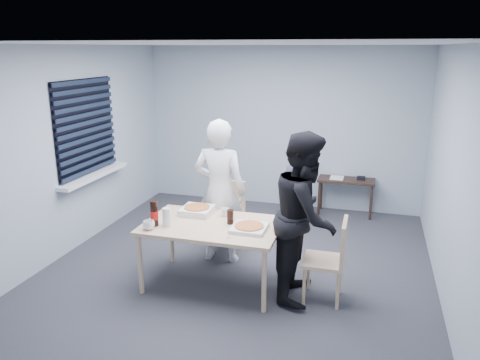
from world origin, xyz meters
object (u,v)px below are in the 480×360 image
(backpack, at_px, (296,180))
(soda_bottle, at_px, (154,214))
(mug_a, at_px, (149,225))
(person_white, at_px, (220,192))
(dining_table, at_px, (212,229))
(person_black, at_px, (305,216))
(stool, at_px, (295,198))
(chair_far, at_px, (228,210))
(chair_right, at_px, (332,255))
(side_table, at_px, (346,184))
(mug_b, at_px, (225,212))

(backpack, bearing_deg, soda_bottle, -112.44)
(backpack, height_order, mug_a, backpack)
(person_white, height_order, soda_bottle, person_white)
(dining_table, height_order, person_white, person_white)
(person_black, bearing_deg, person_white, 63.20)
(person_black, height_order, backpack, person_black)
(dining_table, xyz_separation_m, stool, (0.54, 2.22, -0.30))
(chair_far, distance_m, chair_right, 1.76)
(chair_far, xyz_separation_m, side_table, (1.41, 1.72, -0.01))
(side_table, bearing_deg, stool, -143.42)
(chair_right, relative_size, person_black, 0.50)
(chair_right, distance_m, person_black, 0.48)
(stool, bearing_deg, mug_a, -113.89)
(mug_b, bearing_deg, backpack, 75.87)
(backpack, bearing_deg, side_table, 39.59)
(backpack, bearing_deg, person_black, -75.62)
(person_black, xyz_separation_m, side_table, (0.26, 2.68, -0.39))
(backpack, height_order, mug_b, backpack)
(person_white, bearing_deg, side_table, -123.21)
(person_white, bearing_deg, stool, -112.91)
(dining_table, bearing_deg, mug_b, 78.43)
(stool, bearing_deg, chair_far, -120.17)
(chair_far, height_order, side_table, chair_far)
(chair_right, bearing_deg, stool, 108.92)
(side_table, bearing_deg, mug_b, -115.89)
(side_table, bearing_deg, person_white, -123.21)
(dining_table, height_order, mug_a, mug_a)
(dining_table, height_order, stool, dining_table)
(mug_a, bearing_deg, chair_right, 10.51)
(person_black, xyz_separation_m, backpack, (-0.45, 2.14, -0.22))
(dining_table, distance_m, side_table, 3.02)
(person_white, relative_size, side_table, 2.03)
(chair_far, height_order, backpack, chair_far)
(person_white, relative_size, mug_b, 17.70)
(person_black, relative_size, backpack, 4.60)
(chair_far, relative_size, person_white, 0.50)
(chair_far, height_order, mug_b, chair_far)
(stool, bearing_deg, side_table, 36.58)
(mug_a, height_order, mug_b, mug_a)
(chair_far, distance_m, side_table, 2.22)
(chair_far, distance_m, backpack, 1.38)
(dining_table, bearing_deg, chair_right, 0.65)
(mug_b, xyz_separation_m, soda_bottle, (-0.64, -0.49, 0.09))
(mug_b, bearing_deg, dining_table, -101.57)
(mug_a, distance_m, mug_b, 0.89)
(person_white, height_order, stool, person_white)
(mug_b, bearing_deg, stool, 75.96)
(dining_table, relative_size, soda_bottle, 5.30)
(stool, distance_m, mug_b, 2.04)
(soda_bottle, bearing_deg, chair_far, 70.94)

